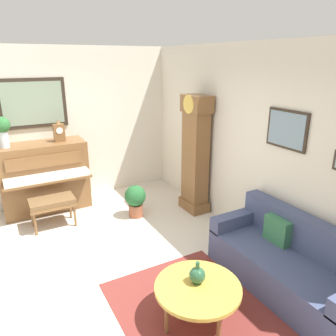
% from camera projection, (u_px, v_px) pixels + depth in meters
% --- Properties ---
extents(ground_plane, '(6.40, 6.00, 0.10)m').
position_uv_depth(ground_plane, '(93.00, 277.00, 4.07)').
color(ground_plane, beige).
extents(wall_left, '(0.13, 4.90, 2.80)m').
position_uv_depth(wall_left, '(44.00, 127.00, 5.75)').
color(wall_left, silver).
rests_on(wall_left, ground_plane).
extents(wall_back, '(5.30, 0.13, 2.80)m').
position_uv_depth(wall_back, '(248.00, 143.00, 4.69)').
color(wall_back, silver).
rests_on(wall_back, ground_plane).
extents(area_rug, '(2.10, 1.50, 0.01)m').
position_uv_depth(area_rug, '(200.00, 320.00, 3.34)').
color(area_rug, maroon).
rests_on(area_rug, ground_plane).
extents(piano, '(0.87, 1.44, 1.21)m').
position_uv_depth(piano, '(45.00, 177.00, 5.64)').
color(piano, brown).
rests_on(piano, ground_plane).
extents(piano_bench, '(0.42, 0.70, 0.48)m').
position_uv_depth(piano_bench, '(52.00, 203.00, 5.10)').
color(piano_bench, brown).
rests_on(piano_bench, ground_plane).
extents(grandfather_clock, '(0.52, 0.34, 2.03)m').
position_uv_depth(grandfather_clock, '(195.00, 158.00, 5.51)').
color(grandfather_clock, brown).
rests_on(grandfather_clock, ground_plane).
extents(couch, '(1.90, 0.80, 0.84)m').
position_uv_depth(couch, '(289.00, 264.00, 3.75)').
color(couch, '#424C70').
rests_on(couch, ground_plane).
extents(coffee_table, '(0.88, 0.88, 0.41)m').
position_uv_depth(coffee_table, '(198.00, 288.00, 3.24)').
color(coffee_table, gold).
rests_on(coffee_table, ground_plane).
extents(mantel_clock, '(0.13, 0.18, 0.38)m').
position_uv_depth(mantel_clock, '(59.00, 132.00, 5.54)').
color(mantel_clock, brown).
rests_on(mantel_clock, piano).
extents(flower_vase, '(0.26, 0.26, 0.58)m').
position_uv_depth(flower_vase, '(2.00, 128.00, 5.10)').
color(flower_vase, silver).
rests_on(flower_vase, piano).
extents(green_jug, '(0.17, 0.17, 0.24)m').
position_uv_depth(green_jug, '(197.00, 275.00, 3.26)').
color(green_jug, '#234C33').
rests_on(green_jug, coffee_table).
extents(potted_plant, '(0.36, 0.36, 0.56)m').
position_uv_depth(potted_plant, '(135.00, 199.00, 5.45)').
color(potted_plant, '#935138').
rests_on(potted_plant, ground_plane).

